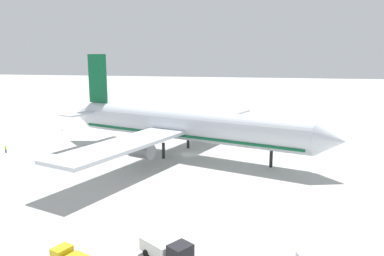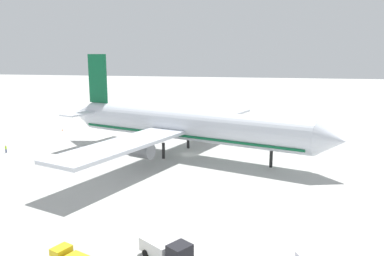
% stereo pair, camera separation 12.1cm
% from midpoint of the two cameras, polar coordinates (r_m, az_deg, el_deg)
% --- Properties ---
extents(ground_plane, '(600.00, 600.00, 0.00)m').
position_cam_midpoint_polar(ground_plane, '(90.99, -0.80, -3.98)').
color(ground_plane, '#B2B2AD').
extents(airliner, '(70.06, 71.66, 23.44)m').
position_cam_midpoint_polar(airliner, '(90.07, -1.44, 0.42)').
color(airliner, silver).
rests_on(airliner, ground).
extents(service_truck_3, '(7.11, 5.84, 2.83)m').
position_cam_midpoint_polar(service_truck_3, '(46.22, -3.76, -17.69)').
color(service_truck_3, black).
rests_on(service_truck_3, ground).
extents(baggage_cart_0, '(2.53, 3.14, 0.40)m').
position_cam_midpoint_polar(baggage_cart_0, '(141.36, 9.22, 1.41)').
color(baggage_cart_0, '#26598C').
rests_on(baggage_cart_0, ground).
extents(ground_worker_3, '(0.41, 0.41, 1.79)m').
position_cam_midpoint_polar(ground_worker_3, '(102.89, -26.05, -2.83)').
color(ground_worker_3, navy).
rests_on(ground_worker_3, ground).
extents(traffic_cone_0, '(0.36, 0.36, 0.55)m').
position_cam_midpoint_polar(traffic_cone_0, '(122.85, 14.68, -0.25)').
color(traffic_cone_0, orange).
rests_on(traffic_cone_0, ground).
extents(traffic_cone_1, '(0.36, 0.36, 0.55)m').
position_cam_midpoint_polar(traffic_cone_1, '(124.36, 16.00, -0.19)').
color(traffic_cone_1, orange).
rests_on(traffic_cone_1, ground).
extents(traffic_cone_2, '(0.36, 0.36, 0.55)m').
position_cam_midpoint_polar(traffic_cone_2, '(131.38, 9.15, 0.69)').
color(traffic_cone_2, orange).
rests_on(traffic_cone_2, ground).
extents(traffic_cone_3, '(0.36, 0.36, 0.55)m').
position_cam_midpoint_polar(traffic_cone_3, '(134.40, -12.18, 0.81)').
color(traffic_cone_3, orange).
rests_on(traffic_cone_3, ground).
extents(traffic_cone_4, '(0.36, 0.36, 0.55)m').
position_cam_midpoint_polar(traffic_cone_4, '(125.53, -18.83, -0.25)').
color(traffic_cone_4, orange).
rests_on(traffic_cone_4, ground).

